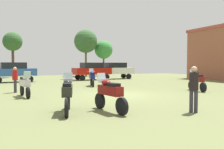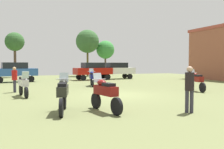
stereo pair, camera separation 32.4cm
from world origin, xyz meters
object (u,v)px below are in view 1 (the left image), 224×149
at_px(motorcycle_3, 25,84).
at_px(motorcycle_6, 110,93).
at_px(tree_5, 13,42).
at_px(car_1, 92,70).
at_px(car_2, 115,69).
at_px(person_2, 15,78).
at_px(tree_4, 104,50).
at_px(motorcycle_1, 197,80).
at_px(car_3, 13,71).
at_px(person_1, 194,86).
at_px(motorcycle_8, 92,78).
at_px(tree_2, 86,41).
at_px(motorcycle_7, 68,93).

distance_m(motorcycle_3, motorcycle_6, 6.31).
bearing_deg(tree_5, motorcycle_6, -82.65).
height_order(motorcycle_3, motorcycle_6, motorcycle_6).
bearing_deg(car_1, motorcycle_6, 158.24).
distance_m(motorcycle_3, car_2, 16.67).
relative_size(motorcycle_3, motorcycle_6, 0.98).
bearing_deg(person_2, tree_4, 131.37).
relative_size(motorcycle_1, car_3, 0.47).
distance_m(motorcycle_6, tree_5, 27.18).
distance_m(person_1, person_2, 11.28).
relative_size(motorcycle_8, car_1, 0.48).
bearing_deg(car_1, car_3, 85.41).
height_order(car_1, person_1, car_1).
distance_m(tree_2, tree_5, 10.19).
relative_size(car_3, tree_5, 0.73).
relative_size(motorcycle_3, car_3, 0.48).
bearing_deg(person_2, car_2, 118.14).
height_order(car_1, tree_5, tree_5).
height_order(motorcycle_1, tree_4, tree_4).
distance_m(motorcycle_1, motorcycle_8, 8.26).
height_order(motorcycle_1, tree_5, tree_5).
bearing_deg(motorcycle_8, car_3, 142.71).
xyz_separation_m(motorcycle_3, motorcycle_7, (1.30, -5.21, 0.02)).
relative_size(motorcycle_6, person_1, 1.24).
relative_size(car_1, tree_4, 0.81).
distance_m(motorcycle_8, tree_5, 17.91).
distance_m(car_2, tree_2, 8.95).
bearing_deg(tree_4, motorcycle_6, -110.26).
xyz_separation_m(motorcycle_8, tree_5, (-6.05, 16.35, 4.10)).
xyz_separation_m(motorcycle_6, car_1, (4.95, 17.60, 0.44)).
xyz_separation_m(motorcycle_1, car_3, (-11.60, 13.19, 0.44)).
bearing_deg(motorcycle_8, car_1, 84.46).
bearing_deg(motorcycle_6, motorcycle_1, 16.51).
height_order(motorcycle_6, motorcycle_8, motorcycle_6).
relative_size(car_1, person_2, 2.69).
xyz_separation_m(motorcycle_8, car_2, (5.55, 7.82, 0.45)).
height_order(person_1, tree_5, tree_5).
distance_m(car_1, tree_2, 9.47).
bearing_deg(motorcycle_8, car_2, 66.88).
relative_size(car_1, car_3, 0.99).
xyz_separation_m(motorcycle_6, tree_2, (6.72, 25.98, 4.48)).
bearing_deg(motorcycle_1, car_2, 101.18).
bearing_deg(tree_4, motorcycle_8, -113.89).
relative_size(car_1, person_1, 2.52).
relative_size(motorcycle_1, person_2, 1.27).
bearing_deg(tree_4, person_2, -125.41).
bearing_deg(car_2, motorcycle_6, 154.76).
distance_m(motorcycle_3, tree_2, 22.93).
bearing_deg(motorcycle_8, tree_2, 87.58).
relative_size(car_3, tree_2, 0.65).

